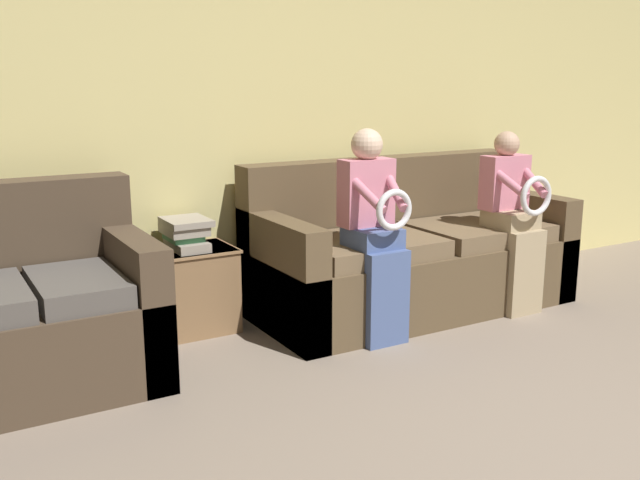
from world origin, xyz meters
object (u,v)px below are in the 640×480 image
child_right_seated (514,214)px  book_stack (185,233)px  couch_main (409,256)px  child_left_seated (375,226)px  side_shelf (187,289)px

child_right_seated → book_stack: (-1.95, 0.65, -0.03)m
couch_main → child_left_seated: (-0.53, -0.37, 0.33)m
couch_main → side_shelf: bearing=169.4°
child_right_seated → side_shelf: 2.09m
couch_main → child_right_seated: 0.72m
child_left_seated → book_stack: 1.09m
couch_main → book_stack: (-1.41, 0.27, 0.26)m
child_left_seated → side_shelf: child_left_seated is taller
couch_main → child_left_seated: bearing=-144.9°
child_left_seated → child_right_seated: size_ratio=1.05×
couch_main → side_shelf: couch_main is taller
side_shelf → book_stack: (0.01, 0.01, 0.34)m
child_right_seated → book_stack: 2.05m
child_right_seated → side_shelf: (-1.95, 0.65, -0.37)m
couch_main → side_shelf: size_ratio=3.74×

